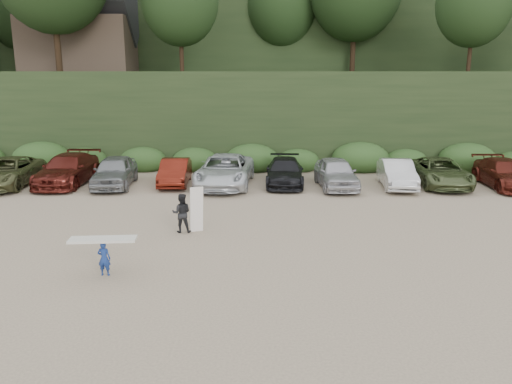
{
  "coord_description": "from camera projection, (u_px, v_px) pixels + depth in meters",
  "views": [
    {
      "loc": [
        1.77,
        -15.98,
        5.72
      ],
      "look_at": [
        1.59,
        3.0,
        1.3
      ],
      "focal_mm": 35.0,
      "sensor_mm": 36.0,
      "label": 1
    }
  ],
  "objects": [
    {
      "name": "ground",
      "position": [
        208.0,
        249.0,
        16.88
      ],
      "size": [
        120.0,
        120.0,
        0.0
      ],
      "primitive_type": "plane",
      "color": "tan",
      "rests_on": "ground"
    },
    {
      "name": "hillside_backdrop",
      "position": [
        241.0,
        19.0,
        49.32
      ],
      "size": [
        90.0,
        41.5,
        28.0
      ],
      "color": "black",
      "rests_on": "ground"
    },
    {
      "name": "parked_cars",
      "position": [
        242.0,
        172.0,
        26.46
      ],
      "size": [
        39.0,
        6.15,
        1.64
      ],
      "color": "#AFAEB3",
      "rests_on": "ground"
    },
    {
      "name": "child_surfer",
      "position": [
        104.0,
        250.0,
        14.51
      ],
      "size": [
        1.95,
        0.69,
        1.15
      ],
      "color": "navy",
      "rests_on": "ground"
    },
    {
      "name": "adult_surfer",
      "position": [
        183.0,
        213.0,
        18.59
      ],
      "size": [
        1.2,
        0.59,
        1.75
      ],
      "color": "black",
      "rests_on": "ground"
    }
  ]
}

